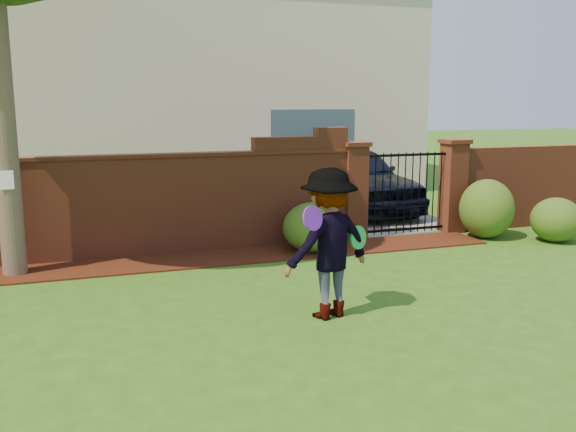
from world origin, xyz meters
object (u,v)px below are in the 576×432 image
object	(u,v)px
man	(330,244)
frisbee_green	(358,237)
car	(355,179)
frisbee_purple	(313,218)

from	to	relation	value
man	frisbee_green	xyz separation A→B (m)	(0.39, 0.04, 0.05)
car	frisbee_purple	bearing A→B (deg)	-122.69
car	man	size ratio (longest dim) A/B	2.53
frisbee_green	man	bearing A→B (deg)	-174.84
man	frisbee_green	size ratio (longest dim) A/B	6.29
man	frisbee_purple	distance (m)	0.56
man	frisbee_green	world-z (taller)	man
man	car	bearing A→B (deg)	-132.04
car	man	world-z (taller)	man
car	frisbee_purple	xyz separation A→B (m)	(-3.75, -6.89, 0.52)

